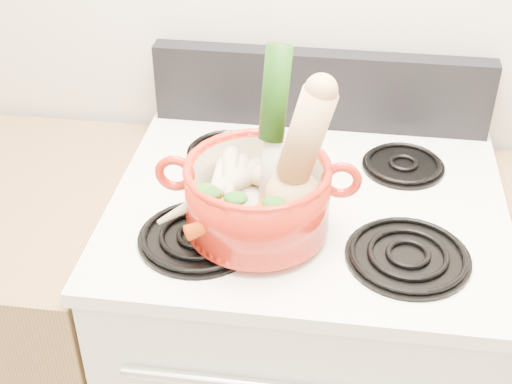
# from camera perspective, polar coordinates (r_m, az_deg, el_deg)

# --- Properties ---
(stove_body) EXTENTS (0.76, 0.65, 0.92)m
(stove_body) POSITION_cam_1_polar(r_m,az_deg,el_deg) (1.76, 3.51, -13.62)
(stove_body) COLOR white
(stove_body) RESTS_ON floor
(cooktop) EXTENTS (0.78, 0.67, 0.03)m
(cooktop) POSITION_cam_1_polar(r_m,az_deg,el_deg) (1.43, 4.18, -1.00)
(cooktop) COLOR white
(cooktop) RESTS_ON stove_body
(control_backsplash) EXTENTS (0.76, 0.05, 0.18)m
(control_backsplash) POSITION_cam_1_polar(r_m,az_deg,el_deg) (1.63, 5.19, 8.16)
(control_backsplash) COLOR black
(control_backsplash) RESTS_ON cooktop
(burner_front_left) EXTENTS (0.22, 0.22, 0.02)m
(burner_front_left) POSITION_cam_1_polar(r_m,az_deg,el_deg) (1.31, -4.64, -3.55)
(burner_front_left) COLOR black
(burner_front_left) RESTS_ON cooktop
(burner_front_right) EXTENTS (0.22, 0.22, 0.02)m
(burner_front_right) POSITION_cam_1_polar(r_m,az_deg,el_deg) (1.30, 12.06, -4.95)
(burner_front_right) COLOR black
(burner_front_right) RESTS_ON cooktop
(burner_back_left) EXTENTS (0.17, 0.17, 0.02)m
(burner_back_left) POSITION_cam_1_polar(r_m,az_deg,el_deg) (1.55, -2.36, 3.31)
(burner_back_left) COLOR black
(burner_back_left) RESTS_ON cooktop
(burner_back_right) EXTENTS (0.17, 0.17, 0.02)m
(burner_back_right) POSITION_cam_1_polar(r_m,az_deg,el_deg) (1.54, 11.70, 2.20)
(burner_back_right) COLOR black
(burner_back_right) RESTS_ON cooktop
(dutch_oven) EXTENTS (0.28, 0.28, 0.13)m
(dutch_oven) POSITION_cam_1_polar(r_m,az_deg,el_deg) (1.28, 0.13, -0.38)
(dutch_oven) COLOR #B11E0F
(dutch_oven) RESTS_ON burner_front_left
(pot_handle_left) EXTENTS (0.07, 0.02, 0.07)m
(pot_handle_left) POSITION_cam_1_polar(r_m,az_deg,el_deg) (1.28, -6.51, 1.52)
(pot_handle_left) COLOR #B11E0F
(pot_handle_left) RESTS_ON dutch_oven
(pot_handle_right) EXTENTS (0.07, 0.02, 0.07)m
(pot_handle_right) POSITION_cam_1_polar(r_m,az_deg,el_deg) (1.26, 6.85, 0.96)
(pot_handle_right) COLOR #B11E0F
(pot_handle_right) RESTS_ON dutch_oven
(squash) EXTENTS (0.18, 0.12, 0.28)m
(squash) POSITION_cam_1_polar(r_m,az_deg,el_deg) (1.23, 3.93, 2.86)
(squash) COLOR tan
(squash) RESTS_ON dutch_oven
(leek) EXTENTS (0.08, 0.12, 0.32)m
(leek) POSITION_cam_1_polar(r_m,az_deg,el_deg) (1.26, 1.41, 5.19)
(leek) COLOR beige
(leek) RESTS_ON dutch_oven
(ginger) EXTENTS (0.09, 0.07, 0.04)m
(ginger) POSITION_cam_1_polar(r_m,az_deg,el_deg) (1.37, 0.54, 1.33)
(ginger) COLOR tan
(ginger) RESTS_ON dutch_oven
(parsnip_0) EXTENTS (0.14, 0.18, 0.05)m
(parsnip_0) POSITION_cam_1_polar(r_m,az_deg,el_deg) (1.33, -2.52, 0.26)
(parsnip_0) COLOR beige
(parsnip_0) RESTS_ON dutch_oven
(parsnip_1) EXTENTS (0.10, 0.19, 0.05)m
(parsnip_1) POSITION_cam_1_polar(r_m,az_deg,el_deg) (1.32, -2.89, 0.04)
(parsnip_1) COLOR #EEE6C2
(parsnip_1) RESTS_ON dutch_oven
(parsnip_2) EXTENTS (0.05, 0.21, 0.06)m
(parsnip_2) POSITION_cam_1_polar(r_m,az_deg,el_deg) (1.33, -1.74, 1.01)
(parsnip_2) COLOR beige
(parsnip_2) RESTS_ON dutch_oven
(parsnip_3) EXTENTS (0.17, 0.16, 0.06)m
(parsnip_3) POSITION_cam_1_polar(r_m,az_deg,el_deg) (1.28, -4.27, -0.34)
(parsnip_3) COLOR beige
(parsnip_3) RESTS_ON dutch_oven
(parsnip_4) EXTENTS (0.06, 0.22, 0.06)m
(parsnip_4) POSITION_cam_1_polar(r_m,az_deg,el_deg) (1.32, -2.92, 1.43)
(parsnip_4) COLOR beige
(parsnip_4) RESTS_ON dutch_oven
(parsnip_5) EXTENTS (0.08, 0.23, 0.06)m
(parsnip_5) POSITION_cam_1_polar(r_m,az_deg,el_deg) (1.31, -2.13, 1.30)
(parsnip_5) COLOR beige
(parsnip_5) RESTS_ON dutch_oven
(carrot_0) EXTENTS (0.07, 0.16, 0.04)m
(carrot_0) POSITION_cam_1_polar(r_m,az_deg,el_deg) (1.28, -0.05, -1.81)
(carrot_0) COLOR #E05F0B
(carrot_0) RESTS_ON dutch_oven
(carrot_1) EXTENTS (0.05, 0.15, 0.04)m
(carrot_1) POSITION_cam_1_polar(r_m,az_deg,el_deg) (1.28, -2.79, -1.27)
(carrot_1) COLOR #D05B0A
(carrot_1) RESTS_ON dutch_oven
(carrot_2) EXTENTS (0.05, 0.17, 0.04)m
(carrot_2) POSITION_cam_1_polar(r_m,az_deg,el_deg) (1.26, 1.41, -1.77)
(carrot_2) COLOR #CA580A
(carrot_2) RESTS_ON dutch_oven
(carrot_3) EXTENTS (0.13, 0.10, 0.04)m
(carrot_3) POSITION_cam_1_polar(r_m,az_deg,el_deg) (1.23, -2.72, -2.39)
(carrot_3) COLOR #D6460A
(carrot_3) RESTS_ON dutch_oven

